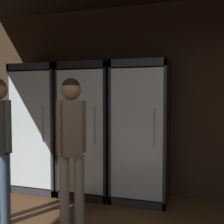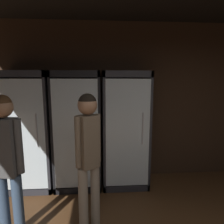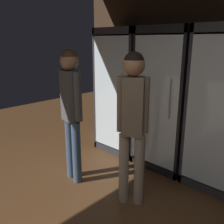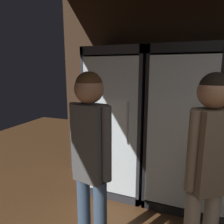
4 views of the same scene
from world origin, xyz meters
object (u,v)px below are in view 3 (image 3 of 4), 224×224
object	(u,v)px
cooler_far_left	(125,93)
shopper_near	(133,115)
shopper_far	(71,103)
cooler_left	(168,101)

from	to	relation	value
cooler_far_left	shopper_near	world-z (taller)	cooler_far_left
shopper_far	shopper_near	bearing A→B (deg)	9.31
cooler_left	shopper_far	xyz separation A→B (m)	(-0.62, -1.20, 0.08)
shopper_far	cooler_far_left	bearing A→B (deg)	98.60
cooler_far_left	shopper_far	xyz separation A→B (m)	(0.18, -1.20, 0.08)
shopper_near	shopper_far	world-z (taller)	shopper_far
cooler_far_left	shopper_far	bearing A→B (deg)	-81.40
cooler_far_left	shopper_far	size ratio (longest dim) A/B	1.17
cooler_far_left	cooler_left	distance (m)	0.80
cooler_left	shopper_near	distance (m)	1.09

